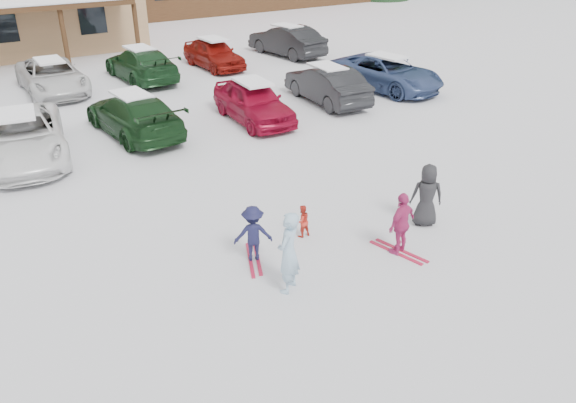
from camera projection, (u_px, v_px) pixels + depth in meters
ground at (301, 263)px, 12.21m from camera, size 160.00×160.00×0.00m
adult_skier at (288, 253)px, 10.97m from camera, size 0.76×0.71×1.75m
toddler_red at (302, 221)px, 13.07m from camera, size 0.40×0.31×0.80m
child_navy at (253, 234)px, 12.05m from camera, size 0.96×0.78×1.30m
skis_child_navy at (254, 259)px, 12.34m from camera, size 0.74×1.36×0.03m
child_magenta at (402, 224)px, 12.28m from camera, size 0.92×0.55×1.47m
skis_child_magenta at (399, 252)px, 12.60m from camera, size 0.51×1.41×0.03m
bystander_dark at (427, 195)px, 13.42m from camera, size 0.91×0.85×1.56m
parked_car_2 at (22, 137)px, 17.07m from camera, size 3.20×5.63×1.48m
parked_car_3 at (134, 114)px, 19.06m from camera, size 2.40×5.07×1.43m
parked_car_4 at (253, 101)px, 20.33m from camera, size 1.98×4.39×1.46m
parked_car_5 at (327, 84)px, 22.37m from camera, size 1.85×4.52×1.46m
parked_car_6 at (386, 73)px, 24.08m from camera, size 3.22×5.49×1.44m
parked_car_10 at (52, 76)px, 23.62m from camera, size 2.30×4.99×1.38m
parked_car_11 at (141, 64)px, 25.42m from camera, size 2.29×5.12×1.46m
parked_car_12 at (214, 53)px, 27.48m from camera, size 1.85×4.22×1.42m
parked_car_13 at (287, 41)px, 29.89m from camera, size 2.32×4.94×1.57m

